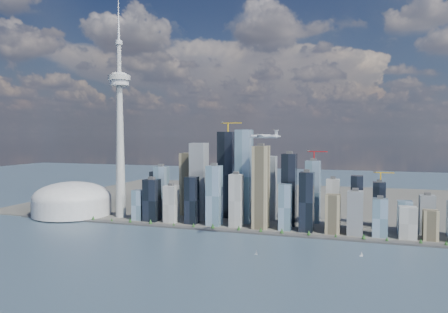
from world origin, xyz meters
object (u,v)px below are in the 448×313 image
(needle_tower, at_px, (120,125))
(dome_stadium, at_px, (72,201))
(sailboat_west, at_px, (256,253))
(airplane, at_px, (265,136))
(sailboat_east, at_px, (361,255))

(needle_tower, distance_m, dome_stadium, 241.40)
(sailboat_west, bearing_deg, airplane, 108.38)
(airplane, distance_m, sailboat_east, 271.31)
(airplane, bearing_deg, dome_stadium, 171.11)
(needle_tower, relative_size, sailboat_west, 60.84)
(needle_tower, bearing_deg, sailboat_west, -28.34)
(dome_stadium, relative_size, airplane, 3.27)
(sailboat_west, distance_m, sailboat_east, 184.39)
(sailboat_west, bearing_deg, sailboat_east, 38.63)
(sailboat_east, bearing_deg, sailboat_west, -164.69)
(dome_stadium, bearing_deg, sailboat_east, -12.66)
(needle_tower, relative_size, airplane, 9.00)
(needle_tower, height_order, sailboat_east, needle_tower)
(sailboat_east, bearing_deg, needle_tower, 163.92)
(needle_tower, bearing_deg, airplane, -23.16)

